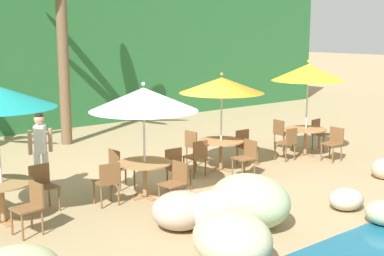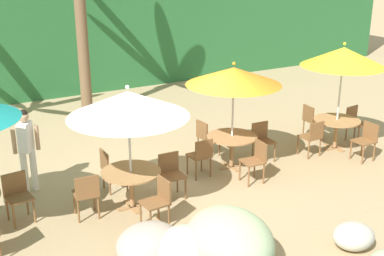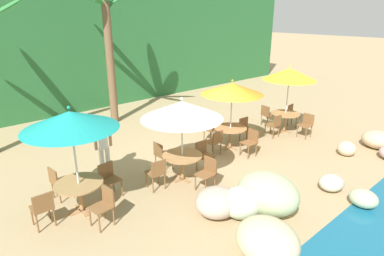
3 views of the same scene
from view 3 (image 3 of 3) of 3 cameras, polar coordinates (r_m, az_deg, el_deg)
ground_plane at (r=10.06m, az=2.12°, el=-6.30°), size 120.00×120.00×0.00m
terrace_deck at (r=10.05m, az=2.12°, el=-6.28°), size 18.00×5.20×0.01m
foliage_backdrop at (r=16.81m, az=-19.95°, el=13.76°), size 28.00×2.40×6.00m
rock_seawall at (r=7.19m, az=11.33°, el=-15.06°), size 14.76×2.89×0.91m
umbrella_teal at (r=7.34m, az=-20.61°, el=1.29°), size 2.05×2.05×2.56m
dining_table_teal at (r=7.98m, az=-19.20°, el=-9.88°), size 1.10×1.10×0.74m
chair_teal_seaward at (r=8.46m, az=-14.42°, el=-8.37°), size 0.47×0.47×0.87m
chair_teal_inland at (r=8.67m, az=-22.45°, el=-8.59°), size 0.47×0.47×0.87m
chair_teal_left at (r=7.74m, az=-24.76°, el=-12.50°), size 0.42×0.43×0.87m
chair_teal_right at (r=7.42m, az=-15.15°, el=-12.72°), size 0.47×0.47×0.87m
umbrella_white at (r=8.41m, az=-1.81°, el=3.16°), size 2.16×2.16×2.36m
dining_table_white at (r=8.91m, az=-1.71°, el=-5.50°), size 1.10×1.10×0.74m
chair_white_seaward at (r=9.51m, az=2.02°, el=-4.49°), size 0.43×0.44×0.87m
chair_white_inland at (r=9.51m, az=-5.41°, el=-4.55°), size 0.43×0.42×0.87m
chair_white_left at (r=8.49m, az=-6.18°, el=-7.71°), size 0.46×0.47×0.87m
chair_white_right at (r=8.48m, az=2.76°, el=-7.65°), size 0.46×0.45×0.87m
umbrella_orange at (r=10.63m, az=7.07°, el=6.85°), size 2.03×2.03×2.37m
dining_table_orange at (r=11.04m, az=6.76°, el=-0.54°), size 1.10×1.10×0.74m
chair_orange_seaward at (r=11.71m, az=9.40°, el=0.01°), size 0.44×0.45×0.87m
chair_orange_inland at (r=11.51m, az=3.11°, el=-0.11°), size 0.46×0.45×0.87m
chair_orange_left at (r=10.42m, az=4.09°, el=-2.30°), size 0.43×0.44×0.87m
chair_orange_right at (r=10.58m, az=10.25°, el=-2.22°), size 0.46×0.45×0.87m
umbrella_yellow at (r=12.64m, az=16.78°, el=9.06°), size 1.94×1.94×2.59m
dining_table_yellow at (r=13.02m, az=16.08°, el=1.97°), size 1.10×1.10×0.74m
chair_yellow_seaward at (r=13.83m, az=17.24°, el=2.44°), size 0.47×0.48×0.87m
chair_yellow_inland at (r=13.49m, az=13.00°, el=2.41°), size 0.46×0.46×0.87m
chair_yellow_left at (r=12.32m, az=14.30°, el=0.64°), size 0.43×0.44×0.87m
chair_yellow_right at (r=12.73m, az=19.46°, el=0.72°), size 0.43×0.42×0.87m
palm_tree_second at (r=13.54m, az=-14.67°, el=16.81°), size 3.45×3.51×5.53m
waiter_in_white at (r=9.31m, az=-15.32°, el=-2.58°), size 0.52×0.39×1.70m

